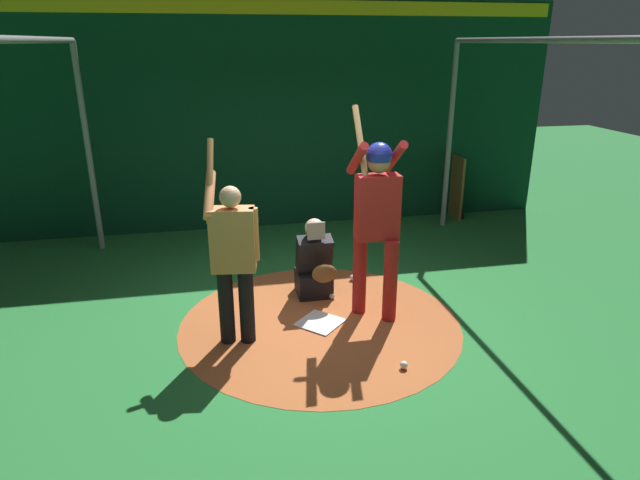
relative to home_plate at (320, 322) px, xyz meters
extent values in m
plane|color=#287A38|center=(0.00, 0.00, -0.01)|extent=(25.02, 25.02, 0.00)
cylinder|color=#B76033|center=(0.00, 0.00, -0.01)|extent=(2.99, 2.99, 0.01)
cube|color=white|center=(0.00, 0.00, 0.00)|extent=(0.59, 0.59, 0.01)
cylinder|color=maroon|center=(0.06, 0.75, 0.44)|extent=(0.15, 0.15, 0.90)
cylinder|color=maroon|center=(-0.18, 0.48, 0.44)|extent=(0.15, 0.15, 0.90)
cube|color=#B21E1E|center=(-0.06, 0.61, 1.23)|extent=(0.22, 0.44, 0.68)
cylinder|color=#B21E1E|center=(-0.16, 0.81, 1.72)|extent=(0.54, 0.09, 0.42)
cylinder|color=#B21E1E|center=(-0.16, 0.41, 1.72)|extent=(0.54, 0.09, 0.42)
sphere|color=#9E704C|center=(-0.06, 0.61, 1.70)|extent=(0.23, 0.23, 0.23)
sphere|color=navy|center=(-0.06, 0.61, 1.77)|extent=(0.26, 0.26, 0.26)
cylinder|color=tan|center=(-0.28, 0.48, 1.85)|extent=(0.54, 0.06, 0.73)
cube|color=black|center=(-0.73, 0.07, 0.14)|extent=(0.40, 0.40, 0.30)
cube|color=black|center=(-0.69, 0.07, 0.50)|extent=(0.31, 0.40, 0.48)
sphere|color=beige|center=(-0.67, 0.07, 0.84)|extent=(0.22, 0.22, 0.22)
cube|color=gray|center=(-0.57, 0.07, 0.84)|extent=(0.03, 0.20, 0.20)
ellipsoid|color=brown|center=(-0.41, 0.13, 0.38)|extent=(0.12, 0.28, 0.22)
cylinder|color=black|center=(0.20, -0.78, 0.38)|extent=(0.15, 0.15, 0.78)
cylinder|color=black|center=(0.17, -0.98, 0.38)|extent=(0.15, 0.15, 0.78)
cube|color=#DA854F|center=(0.19, -0.88, 1.07)|extent=(0.28, 0.45, 0.62)
cylinder|color=#DA854F|center=(0.22, -0.68, 1.12)|extent=(0.09, 0.09, 0.52)
cylinder|color=#DA854F|center=(0.06, -1.06, 1.48)|extent=(0.46, 0.16, 0.40)
sphere|color=tan|center=(0.19, -0.88, 1.49)|extent=(0.20, 0.20, 0.20)
cylinder|color=olive|center=(-0.02, -1.05, 1.60)|extent=(0.47, 0.13, 0.74)
cube|color=#0C3D26|center=(-3.53, 0.00, 1.72)|extent=(0.20, 9.02, 3.46)
cube|color=yellow|center=(-3.42, 0.00, 3.30)|extent=(0.03, 8.84, 0.20)
cylinder|color=gray|center=(-2.87, -2.65, 1.42)|extent=(0.08, 0.08, 2.85)
cylinder|color=gray|center=(-2.87, 2.65, 1.42)|extent=(0.08, 0.08, 2.85)
cylinder|color=gray|center=(0.00, 2.65, 2.84)|extent=(5.73, 0.07, 0.07)
cube|color=olive|center=(-3.28, 3.02, 0.51)|extent=(0.58, 0.04, 1.05)
cylinder|color=tan|center=(-3.47, 3.08, 0.40)|extent=(0.06, 0.18, 0.83)
cylinder|color=olive|center=(-3.35, 3.08, 0.44)|extent=(0.06, 0.14, 0.91)
cylinder|color=olive|center=(-3.23, 3.08, 0.43)|extent=(0.06, 0.17, 0.89)
cylinder|color=black|center=(-3.11, 3.08, 0.39)|extent=(0.06, 0.14, 0.81)
sphere|color=white|center=(1.01, 0.58, 0.03)|extent=(0.07, 0.07, 0.07)
sphere|color=white|center=(-0.54, 0.25, 0.03)|extent=(0.07, 0.07, 0.07)
sphere|color=white|center=(-1.00, 0.63, 0.03)|extent=(0.07, 0.07, 0.07)
camera|label=1|loc=(5.08, -1.05, 2.82)|focal=30.68mm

